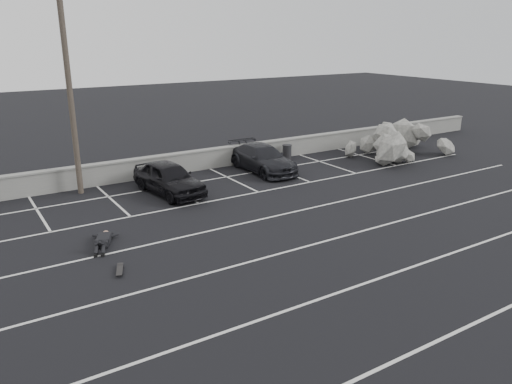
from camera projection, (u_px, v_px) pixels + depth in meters
ground at (312, 302)px, 13.47m from camera, size 120.00×120.00×0.00m
seawall at (136, 169)px, 24.59m from camera, size 50.00×0.45×1.06m
stall_lines at (230, 246)px, 16.98m from camera, size 36.00×20.05×0.01m
car_left at (169, 178)px, 22.36m from camera, size 2.29×4.46×1.45m
car_right at (263, 158)px, 26.03m from camera, size 2.00×4.74×1.37m
utility_pole at (69, 87)px, 21.21m from camera, size 1.24×0.25×9.32m
trash_bin at (287, 152)px, 28.51m from camera, size 0.69×0.69×0.86m
riprap_pile at (395, 145)px, 29.32m from camera, size 6.63×4.78×1.59m
person at (104, 236)px, 17.23m from camera, size 2.66×3.05×0.47m
skateboard at (120, 270)px, 15.12m from camera, size 0.42×0.72×0.08m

